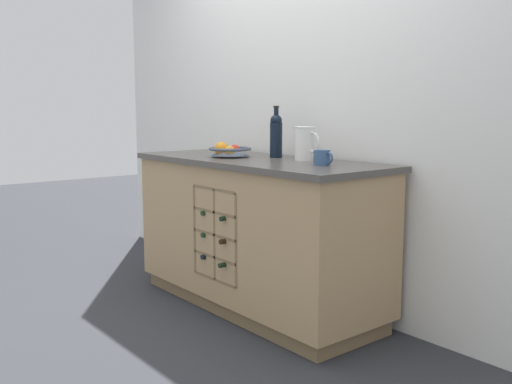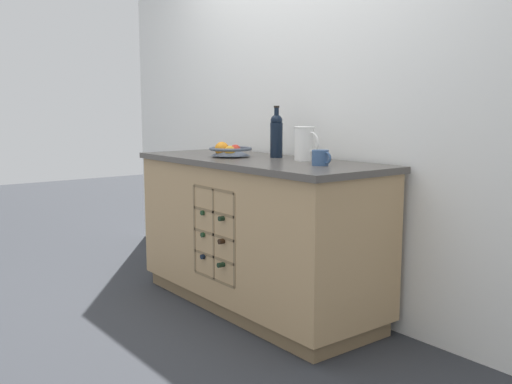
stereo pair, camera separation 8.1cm
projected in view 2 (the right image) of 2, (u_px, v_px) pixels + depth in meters
ground_plane at (256, 306)px, 3.51m from camera, size 14.00×14.00×0.00m
back_wall at (304, 97)px, 3.56m from camera, size 4.40×0.06×2.55m
kitchen_island at (256, 233)px, 3.45m from camera, size 1.73×0.68×0.91m
fruit_bowl at (230, 150)px, 3.49m from camera, size 0.26×0.26×0.09m
white_pitcher at (305, 143)px, 3.24m from camera, size 0.18×0.12×0.19m
ceramic_mug at (321, 158)px, 2.97m from camera, size 0.12×0.09×0.08m
standing_wine_bottle at (276, 134)px, 3.44m from camera, size 0.08×0.08×0.31m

